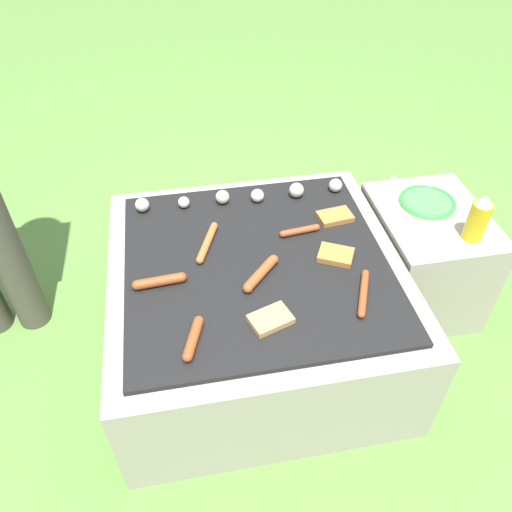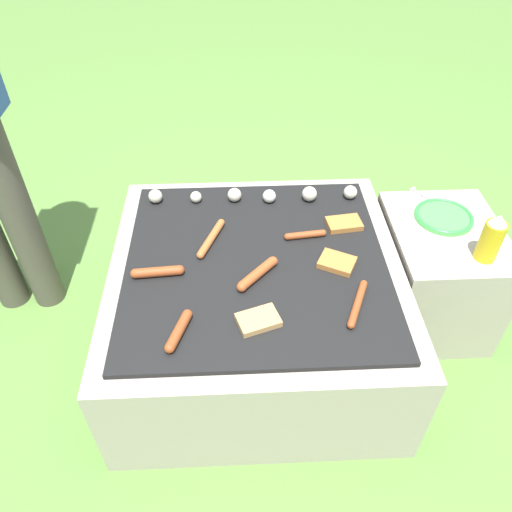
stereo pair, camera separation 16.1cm
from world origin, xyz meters
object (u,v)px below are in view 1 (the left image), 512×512
(sausage_front_center, at_px, (261,273))
(fork_utensil, at_px, (410,186))
(condiment_bottle, at_px, (478,219))
(plate_colorful, at_px, (427,202))

(sausage_front_center, height_order, fork_utensil, sausage_front_center)
(condiment_bottle, height_order, fork_utensil, condiment_bottle)
(condiment_bottle, xyz_separation_m, fork_utensil, (-0.08, 0.32, -0.08))
(sausage_front_center, bearing_deg, fork_utensil, 29.88)
(plate_colorful, bearing_deg, condiment_bottle, -72.70)
(sausage_front_center, distance_m, plate_colorful, 0.73)
(condiment_bottle, bearing_deg, plate_colorful, 107.30)
(sausage_front_center, distance_m, condiment_bottle, 0.75)
(plate_colorful, xyz_separation_m, fork_utensil, (-0.02, 0.11, -0.01))
(plate_colorful, height_order, fork_utensil, plate_colorful)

